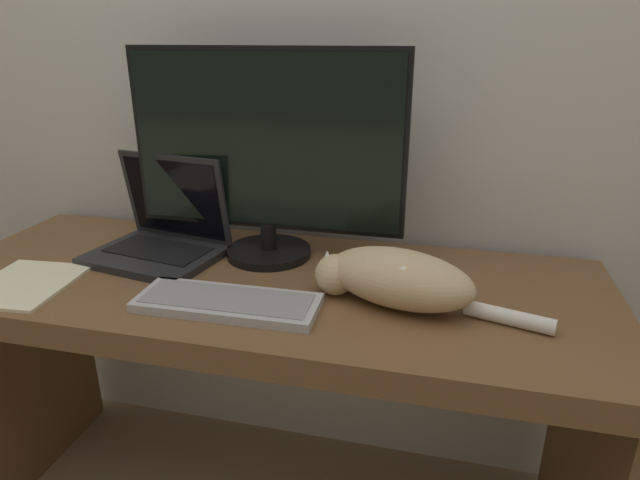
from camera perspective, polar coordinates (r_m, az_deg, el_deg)
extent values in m
cube|color=silver|center=(1.49, -1.93, 22.32)|extent=(6.40, 0.06, 2.60)
cube|color=brown|center=(1.27, -5.96, -5.30)|extent=(1.58, 0.60, 0.06)
cube|color=brown|center=(1.83, -29.00, -12.52)|extent=(0.04, 0.55, 0.67)
cube|color=brown|center=(1.46, 26.11, -21.01)|extent=(0.04, 0.55, 0.67)
cylinder|color=black|center=(1.38, -5.46, -1.26)|extent=(0.22, 0.22, 0.02)
cylinder|color=black|center=(1.37, -5.53, 0.47)|extent=(0.04, 0.04, 0.07)
cube|color=black|center=(1.31, -5.81, 10.42)|extent=(0.68, 0.02, 0.43)
cube|color=black|center=(1.30, -5.97, 10.34)|extent=(0.66, 0.01, 0.41)
cube|color=#232326|center=(1.42, -17.22, -1.61)|extent=(0.35, 0.29, 0.02)
cube|color=black|center=(1.42, -16.90, -0.99)|extent=(0.27, 0.17, 0.00)
cube|color=#232326|center=(1.45, -15.20, 4.39)|extent=(0.31, 0.10, 0.23)
cube|color=black|center=(1.44, -15.32, 4.30)|extent=(0.28, 0.08, 0.20)
cube|color=#BCBCC1|center=(1.14, -9.83, -6.62)|extent=(0.39, 0.15, 0.02)
cube|color=#939397|center=(1.13, -9.87, -6.12)|extent=(0.36, 0.12, 0.00)
ellipsoid|color=#D1B284|center=(1.12, 8.46, -4.07)|extent=(0.35, 0.23, 0.12)
ellipsoid|color=white|center=(1.10, 9.32, -2.67)|extent=(0.17, 0.15, 0.05)
sphere|color=#D1B284|center=(1.16, 1.66, -3.70)|extent=(0.09, 0.09, 0.09)
cone|color=white|center=(1.16, 0.79, -1.83)|extent=(0.03, 0.03, 0.03)
cone|color=white|center=(1.14, 2.59, -2.21)|extent=(0.03, 0.03, 0.03)
cylinder|color=white|center=(1.12, 19.52, -7.77)|extent=(0.17, 0.08, 0.03)
cube|color=#F4EFC6|center=(1.39, -29.00, -4.14)|extent=(0.22, 0.25, 0.01)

